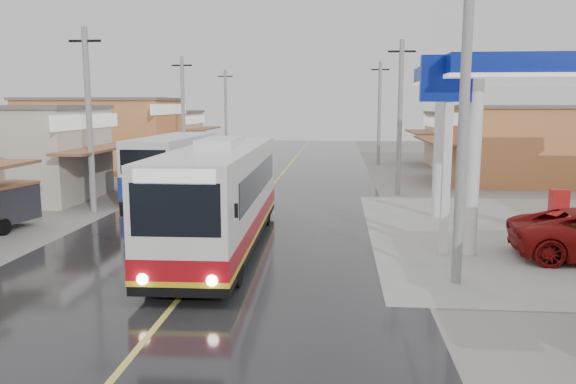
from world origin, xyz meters
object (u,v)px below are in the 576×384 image
object	(u,v)px
coach_bus	(222,196)
tricycle_near	(7,203)
second_bus	(174,163)
cyclist	(172,189)

from	to	relation	value
coach_bus	tricycle_near	world-z (taller)	coach_bus
second_bus	tricycle_near	size ratio (longest dim) A/B	3.66
cyclist	tricycle_near	size ratio (longest dim) A/B	0.82
coach_bus	second_bus	world-z (taller)	coach_bus
second_bus	tricycle_near	distance (m)	9.86
cyclist	second_bus	bearing A→B (deg)	99.15
coach_bus	tricycle_near	bearing A→B (deg)	165.54
second_bus	tricycle_near	xyz separation A→B (m)	(-3.85, -9.05, -0.64)
coach_bus	tricycle_near	distance (m)	9.03
tricycle_near	cyclist	bearing A→B (deg)	64.52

